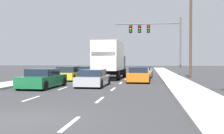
# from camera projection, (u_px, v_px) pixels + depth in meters

# --- Properties ---
(ground_plane) EXTENTS (140.00, 140.00, 0.00)m
(ground_plane) POSITION_uv_depth(u_px,v_px,m) (115.00, 76.00, 33.43)
(ground_plane) COLOR #333335
(sidewalk_right) EXTENTS (2.34, 80.00, 0.14)m
(sidewalk_right) POSITION_uv_depth(u_px,v_px,m) (173.00, 79.00, 27.64)
(sidewalk_right) COLOR #B2AFA8
(sidewalk_right) RESTS_ON ground_plane
(sidewalk_left) EXTENTS (2.34, 80.00, 0.14)m
(sidewalk_left) POSITION_uv_depth(u_px,v_px,m) (50.00, 77.00, 29.31)
(sidewalk_left) COLOR #B2AFA8
(sidewalk_left) RESTS_ON ground_plane
(lane_markings) EXTENTS (3.54, 57.00, 0.01)m
(lane_markings) POSITION_uv_depth(u_px,v_px,m) (112.00, 77.00, 30.66)
(lane_markings) COLOR silver
(lane_markings) RESTS_ON ground_plane
(car_blue) EXTENTS (1.95, 4.14, 1.16)m
(car_blue) POSITION_uv_depth(u_px,v_px,m) (85.00, 72.00, 32.43)
(car_blue) COLOR #1E389E
(car_blue) RESTS_ON ground_plane
(car_yellow) EXTENTS (2.06, 4.15, 1.31)m
(car_yellow) POSITION_uv_depth(u_px,v_px,m) (69.00, 74.00, 26.07)
(car_yellow) COLOR yellow
(car_yellow) RESTS_ON ground_plane
(car_green) EXTENTS (2.17, 4.52, 1.31)m
(car_green) POSITION_uv_depth(u_px,v_px,m) (43.00, 79.00, 18.86)
(car_green) COLOR #196B38
(car_green) RESTS_ON ground_plane
(box_truck) EXTENTS (2.71, 7.55, 3.70)m
(box_truck) POSITION_uv_depth(u_px,v_px,m) (110.00, 58.00, 27.77)
(box_truck) COLOR white
(box_truck) RESTS_ON ground_plane
(car_silver) EXTENTS (1.98, 4.30, 1.22)m
(car_silver) POSITION_uv_depth(u_px,v_px,m) (93.00, 78.00, 19.98)
(car_silver) COLOR #B7BABF
(car_silver) RESTS_ON ground_plane
(car_tan) EXTENTS (1.97, 4.35, 1.25)m
(car_tan) POSITION_uv_depth(u_px,v_px,m) (144.00, 72.00, 30.86)
(car_tan) COLOR tan
(car_tan) RESTS_ON ground_plane
(car_orange) EXTENTS (2.00, 4.06, 1.31)m
(car_orange) POSITION_uv_depth(u_px,v_px,m) (139.00, 75.00, 23.83)
(car_orange) COLOR orange
(car_orange) RESTS_ON ground_plane
(traffic_signal_mast) EXTENTS (8.34, 0.69, 7.33)m
(traffic_signal_mast) POSITION_uv_depth(u_px,v_px,m) (151.00, 33.00, 35.24)
(traffic_signal_mast) COLOR #595B56
(traffic_signal_mast) RESTS_ON ground_plane
(utility_pole_mid) EXTENTS (1.80, 0.28, 10.18)m
(utility_pole_mid) POSITION_uv_depth(u_px,v_px,m) (191.00, 29.00, 29.64)
(utility_pole_mid) COLOR brown
(utility_pole_mid) RESTS_ON ground_plane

